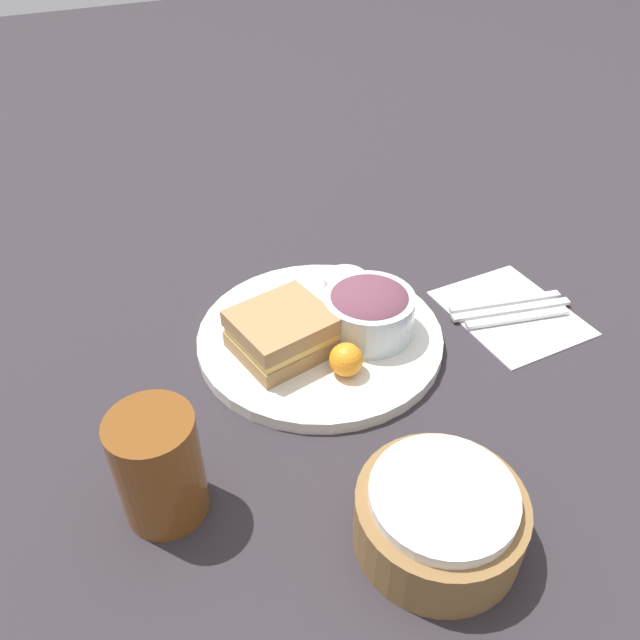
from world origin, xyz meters
TOP-DOWN VIEW (x-y plane):
  - ground_plane at (0.00, 0.00)m, footprint 4.00×4.00m
  - plate at (0.00, 0.00)m, footprint 0.31×0.31m
  - sandwich at (0.05, 0.01)m, footprint 0.12×0.11m
  - salad_bowl at (-0.05, 0.02)m, footprint 0.11×0.11m
  - dressing_cup at (-0.06, -0.05)m, footprint 0.06×0.06m
  - orange_wedge at (0.01, 0.08)m, footprint 0.04×0.04m
  - drink_glass at (0.24, 0.15)m, footprint 0.08×0.08m
  - bread_basket at (0.03, 0.29)m, footprint 0.15×0.15m
  - napkin at (-0.26, 0.06)m, footprint 0.15×0.18m
  - fork at (-0.26, 0.04)m, footprint 0.16×0.05m
  - knife at (-0.26, 0.06)m, footprint 0.17×0.05m
  - spoon at (-0.25, 0.08)m, footprint 0.14×0.05m

SIDE VIEW (x-z plane):
  - ground_plane at x=0.00m, z-range 0.00..0.00m
  - napkin at x=-0.26m, z-range 0.00..0.00m
  - fork at x=-0.26m, z-range 0.00..0.01m
  - knife at x=-0.26m, z-range 0.00..0.01m
  - spoon at x=-0.25m, z-range 0.00..0.01m
  - plate at x=0.00m, z-range 0.00..0.02m
  - bread_basket at x=0.03m, z-range 0.00..0.07m
  - dressing_cup at x=-0.06m, z-range 0.02..0.05m
  - orange_wedge at x=0.01m, z-range 0.02..0.06m
  - sandwich at x=0.05m, z-range 0.02..0.07m
  - salad_bowl at x=-0.05m, z-range 0.02..0.08m
  - drink_glass at x=0.24m, z-range 0.00..0.12m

